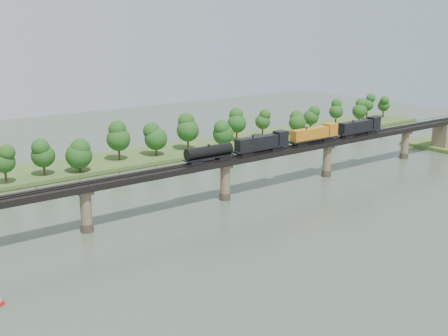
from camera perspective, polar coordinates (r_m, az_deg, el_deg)
ground at (r=131.94m, az=8.06°, el=-6.38°), size 400.00×400.00×0.00m
far_bank at (r=198.01m, az=-9.57°, el=0.90°), size 300.00×24.00×1.60m
bridge at (r=151.65m, az=0.11°, el=-1.27°), size 236.00×30.00×11.50m
bridge_superstructure at (r=150.05m, az=0.11°, el=1.05°), size 220.00×4.90×0.75m
far_treeline at (r=188.79m, az=-11.24°, el=2.66°), size 289.06×17.54×13.60m
freight_train at (r=166.68m, az=7.44°, el=3.08°), size 76.60×2.98×5.27m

